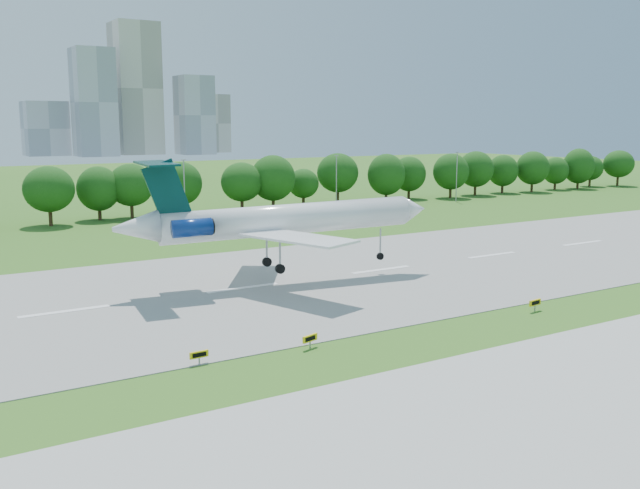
# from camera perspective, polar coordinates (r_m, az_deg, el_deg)

# --- Properties ---
(ground) EXTENTS (600.00, 600.00, 0.00)m
(ground) POSITION_cam_1_polar(r_m,az_deg,el_deg) (62.63, 3.81, -7.99)
(ground) COLOR #2C5C18
(ground) RESTS_ON ground
(runway) EXTENTS (400.00, 45.00, 0.08)m
(runway) POSITION_cam_1_polar(r_m,az_deg,el_deg) (83.49, -6.21, -3.50)
(runway) COLOR gray
(runway) RESTS_ON ground
(taxiway) EXTENTS (400.00, 23.00, 0.08)m
(taxiway) POSITION_cam_1_polar(r_m,az_deg,el_deg) (49.99, 16.19, -12.99)
(taxiway) COLOR #ADADA8
(taxiway) RESTS_ON ground
(tree_line) EXTENTS (288.40, 8.40, 10.40)m
(tree_line) POSITION_cam_1_polar(r_m,az_deg,el_deg) (145.31, -17.76, 4.15)
(tree_line) COLOR #382314
(tree_line) RESTS_ON ground
(light_poles) EXTENTS (175.90, 0.25, 12.19)m
(light_poles) POSITION_cam_1_polar(r_m,az_deg,el_deg) (135.03, -17.76, 3.83)
(light_poles) COLOR gray
(light_poles) RESTS_ON ground
(skyline) EXTENTS (127.00, 52.00, 80.00)m
(skyline) POSITION_cam_1_polar(r_m,az_deg,el_deg) (459.53, -14.88, 10.77)
(skyline) COLOR #B2B2B7
(skyline) RESTS_ON ground
(airliner) EXTENTS (39.50, 28.58, 13.49)m
(airliner) POSITION_cam_1_polar(r_m,az_deg,el_deg) (84.24, -3.73, 2.03)
(airliner) COLOR white
(airliner) RESTS_ON ground
(taxi_sign_left) EXTENTS (1.68, 0.68, 1.19)m
(taxi_sign_left) POSITION_cam_1_polar(r_m,az_deg,el_deg) (61.21, -0.80, -7.53)
(taxi_sign_left) COLOR gray
(taxi_sign_left) RESTS_ON ground
(taxi_sign_centre) EXTENTS (1.59, 0.26, 1.11)m
(taxi_sign_centre) POSITION_cam_1_polar(r_m,az_deg,el_deg) (58.08, -9.65, -8.69)
(taxi_sign_centre) COLOR gray
(taxi_sign_centre) RESTS_ON ground
(taxi_sign_right) EXTENTS (1.75, 0.41, 1.22)m
(taxi_sign_right) POSITION_cam_1_polar(r_m,az_deg,el_deg) (76.17, 16.83, -4.49)
(taxi_sign_right) COLOR gray
(taxi_sign_right) RESTS_ON ground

